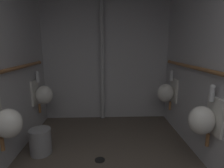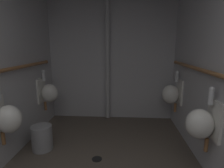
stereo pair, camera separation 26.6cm
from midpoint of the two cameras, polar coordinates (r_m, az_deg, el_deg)
wall_back at (r=3.76m, az=1.88°, el=8.94°), size 2.66×0.06×2.66m
urinal_left_mid at (r=2.44m, az=-27.51°, el=-9.58°), size 0.32×0.30×0.76m
urinal_left_far at (r=3.48m, az=-17.29°, el=-2.61°), size 0.32×0.30×0.76m
urinal_right_mid at (r=2.33m, az=29.40°, el=-10.73°), size 0.32×0.30×0.76m
urinal_right_far at (r=3.46m, az=20.40°, el=-2.91°), size 0.32×0.30×0.76m
supply_pipe_right at (r=2.26m, az=32.55°, el=2.60°), size 0.06×2.96×0.06m
standpipe_back_wall at (r=3.65m, az=0.66°, el=8.86°), size 0.09×0.09×2.61m
floor_drain at (r=2.67m, az=-1.70°, el=-22.58°), size 0.14×0.14×0.01m
waste_bin at (r=2.94m, az=-18.70°, el=-15.77°), size 0.30×0.30×0.37m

